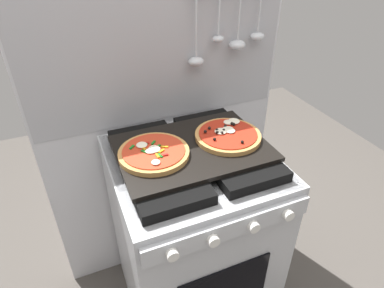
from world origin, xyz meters
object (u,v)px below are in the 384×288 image
(stove, at_px, (192,234))
(pizza_right, at_px, (227,134))
(baking_tray, at_px, (192,148))
(pizza_left, at_px, (154,153))

(stove, xyz_separation_m, pizza_right, (0.15, 0.01, 0.48))
(baking_tray, relative_size, pizza_right, 2.18)
(pizza_left, xyz_separation_m, pizza_right, (0.29, 0.01, 0.00))
(baking_tray, distance_m, pizza_left, 0.15)
(pizza_right, bearing_deg, pizza_left, -178.57)
(pizza_left, bearing_deg, stove, -0.47)
(stove, height_order, baking_tray, baking_tray)
(pizza_right, bearing_deg, stove, -176.70)
(stove, bearing_deg, baking_tray, 90.00)
(pizza_left, bearing_deg, baking_tray, 0.18)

